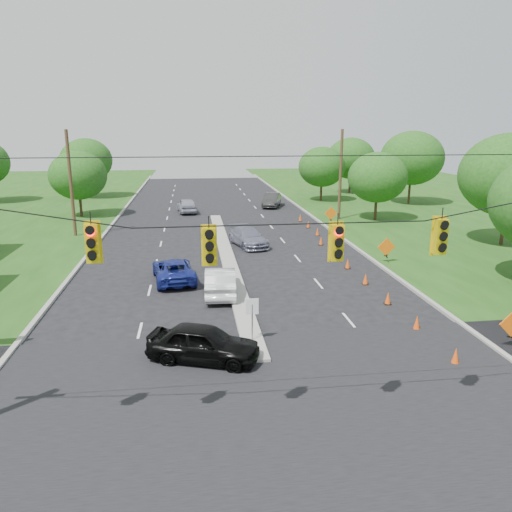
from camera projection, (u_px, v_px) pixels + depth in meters
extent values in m
plane|color=black|center=(275.00, 421.00, 15.98)|extent=(160.00, 160.00, 0.00)
cube|color=black|center=(275.00, 421.00, 15.98)|extent=(160.00, 14.00, 0.02)
cube|color=gray|center=(104.00, 235.00, 43.53)|extent=(0.25, 110.00, 0.16)
cube|color=gray|center=(329.00, 229.00, 46.05)|extent=(0.25, 110.00, 0.16)
cube|color=gray|center=(227.00, 257.00, 36.15)|extent=(1.00, 34.00, 0.18)
cylinder|color=gray|center=(252.00, 324.00, 21.52)|extent=(0.06, 0.06, 1.80)
cube|color=white|center=(252.00, 306.00, 21.32)|extent=(0.55, 0.04, 0.70)
cylinder|color=black|center=(284.00, 210.00, 13.28)|extent=(24.00, 0.04, 0.04)
cube|color=yellow|center=(93.00, 243.00, 12.84)|extent=(0.34, 0.24, 1.00)
cube|color=yellow|center=(209.00, 246.00, 13.26)|extent=(0.34, 0.24, 1.00)
cube|color=yellow|center=(337.00, 243.00, 13.70)|extent=(0.34, 0.24, 1.00)
cube|color=yellow|center=(440.00, 237.00, 14.05)|extent=(0.34, 0.24, 1.00)
cylinder|color=#422D1C|center=(71.00, 184.00, 42.11)|extent=(0.28, 0.28, 9.00)
cylinder|color=#422D1C|center=(340.00, 175.00, 50.03)|extent=(0.28, 0.28, 9.00)
cone|color=#F14E10|center=(456.00, 356.00, 19.75)|extent=(0.32, 0.32, 0.70)
cone|color=#F14E10|center=(417.00, 323.00, 23.11)|extent=(0.32, 0.32, 0.70)
cone|color=#F14E10|center=(388.00, 298.00, 26.47)|extent=(0.32, 0.32, 0.70)
cone|color=#F14E10|center=(366.00, 279.00, 29.83)|extent=(0.32, 0.32, 0.70)
cone|color=#F14E10|center=(348.00, 263.00, 33.19)|extent=(0.32, 0.32, 0.70)
cone|color=#F14E10|center=(333.00, 251.00, 36.55)|extent=(0.32, 0.32, 0.70)
cone|color=#F14E10|center=(321.00, 241.00, 39.91)|extent=(0.32, 0.32, 0.70)
cone|color=#F14E10|center=(317.00, 232.00, 43.35)|extent=(0.32, 0.32, 0.70)
cone|color=#F14E10|center=(308.00, 224.00, 46.71)|extent=(0.32, 0.32, 0.70)
cone|color=#F14E10|center=(300.00, 218.00, 50.07)|extent=(0.32, 0.32, 0.70)
cube|color=black|center=(512.00, 337.00, 21.04)|extent=(0.06, 0.58, 0.26)
cube|color=black|center=(512.00, 337.00, 21.04)|extent=(0.06, 0.58, 0.26)
cube|color=black|center=(386.00, 255.00, 34.48)|extent=(0.06, 0.58, 0.26)
cube|color=black|center=(386.00, 255.00, 34.48)|extent=(0.06, 0.58, 0.26)
cube|color=orange|center=(386.00, 247.00, 34.33)|extent=(1.27, 0.05, 1.27)
cube|color=black|center=(331.00, 220.00, 47.92)|extent=(0.06, 0.58, 0.26)
cube|color=black|center=(331.00, 220.00, 47.92)|extent=(0.06, 0.58, 0.26)
cube|color=orange|center=(331.00, 213.00, 47.77)|extent=(1.27, 0.05, 1.27)
cylinder|color=black|center=(81.00, 205.00, 52.33)|extent=(0.28, 0.28, 2.52)
ellipsoid|color=#194C14|center=(78.00, 175.00, 51.56)|extent=(5.88, 5.88, 5.04)
cylinder|color=black|center=(89.00, 187.00, 66.44)|extent=(0.28, 0.28, 2.88)
ellipsoid|color=#194C14|center=(86.00, 160.00, 65.56)|extent=(6.72, 6.72, 5.76)
cylinder|color=black|center=(503.00, 225.00, 39.45)|extent=(0.28, 0.28, 3.24)
ellipsoid|color=#194C14|center=(509.00, 175.00, 38.47)|extent=(7.56, 7.56, 6.48)
cylinder|color=black|center=(376.00, 208.00, 50.32)|extent=(0.28, 0.28, 2.52)
ellipsoid|color=#194C14|center=(377.00, 177.00, 49.55)|extent=(5.88, 5.88, 5.04)
cylinder|color=black|center=(409.00, 191.00, 60.83)|extent=(0.28, 0.28, 3.24)
ellipsoid|color=#194C14|center=(412.00, 158.00, 59.84)|extent=(7.56, 7.56, 6.48)
cylinder|color=black|center=(350.00, 183.00, 70.94)|extent=(0.28, 0.28, 2.88)
ellipsoid|color=#194C14|center=(351.00, 158.00, 70.06)|extent=(6.72, 6.72, 5.76)
cylinder|color=black|center=(321.00, 191.00, 63.51)|extent=(0.28, 0.28, 2.52)
ellipsoid|color=#194C14|center=(322.00, 167.00, 62.74)|extent=(5.88, 5.88, 5.04)
imported|color=black|center=(204.00, 343.00, 19.90)|extent=(4.86, 3.23, 1.54)
imported|color=silver|center=(220.00, 281.00, 27.92)|extent=(1.87, 4.81, 1.56)
imported|color=navy|center=(174.00, 270.00, 30.42)|extent=(2.96, 5.27, 1.39)
imported|color=slate|center=(248.00, 237.00, 39.49)|extent=(3.24, 5.36, 1.45)
imported|color=#9595A6|center=(187.00, 205.00, 55.05)|extent=(2.46, 4.94, 1.62)
imported|color=#292929|center=(272.00, 200.00, 59.08)|extent=(3.07, 5.19, 1.62)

